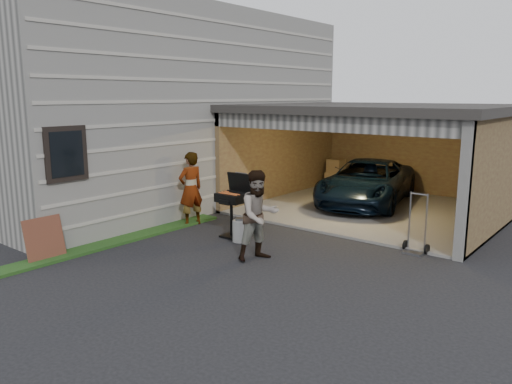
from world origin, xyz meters
TOP-DOWN VIEW (x-y plane):
  - ground at (0.00, 0.00)m, footprint 80.00×80.00m
  - house at (-6.00, 4.00)m, footprint 7.00×11.00m
  - groundcover_strip at (-2.25, -1.00)m, footprint 0.50×8.00m
  - garage at (0.76, 6.79)m, footprint 6.80×6.30m
  - minivan at (0.26, 6.90)m, footprint 3.01×4.86m
  - woman at (-2.10, 2.20)m, footprint 0.54×0.73m
  - man at (0.85, 1.17)m, footprint 0.92×1.03m
  - bbq_grill at (-0.60, 2.04)m, footprint 0.64×0.56m
  - propane_tank at (-0.23, 1.85)m, footprint 0.40×0.40m
  - plywood_panel at (-2.34, -1.46)m, footprint 0.21×0.76m
  - hand_truck at (3.05, 3.48)m, footprint 0.51×0.38m

SIDE VIEW (x-z plane):
  - ground at x=0.00m, z-range 0.00..0.00m
  - groundcover_strip at x=-2.25m, z-range 0.00..0.06m
  - hand_truck at x=3.05m, z-range -0.38..0.85m
  - propane_tank at x=-0.23m, z-range 0.00..0.47m
  - plywood_panel at x=-2.34m, z-range 0.00..0.84m
  - minivan at x=0.26m, z-range 0.00..1.26m
  - bbq_grill at x=-0.60m, z-range 0.13..1.56m
  - man at x=0.85m, z-range 0.00..1.75m
  - woman at x=-2.10m, z-range 0.00..1.81m
  - garage at x=0.76m, z-range 0.42..3.32m
  - house at x=-6.00m, z-range 0.00..5.50m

